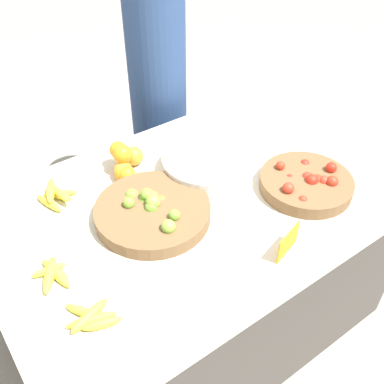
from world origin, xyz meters
TOP-DOWN VIEW (x-y plane):
  - ground_plane at (0.00, 0.00)m, footprint 12.00×12.00m
  - market_table at (0.00, 0.00)m, footprint 1.58×1.09m
  - lime_bowl at (-0.17, 0.01)m, footprint 0.43×0.43m
  - tomato_basket at (0.42, -0.20)m, footprint 0.37×0.37m
  - orange_pile at (-0.12, 0.31)m, footprint 0.17×0.18m
  - metal_bowl at (0.16, 0.12)m, footprint 0.37×0.37m
  - price_sign at (0.11, -0.40)m, footprint 0.13×0.04m
  - banana_bunch_front_left at (-0.56, -0.26)m, footprint 0.16×0.16m
  - banana_bunch_middle_left at (-0.58, -0.03)m, footprint 0.12×0.16m
  - banana_bunch_front_right at (-0.42, 0.32)m, footprint 0.16×0.18m
  - vendor_person at (0.36, 0.81)m, footprint 0.30×0.30m

SIDE VIEW (x-z plane):
  - ground_plane at x=0.00m, z-range 0.00..0.00m
  - market_table at x=0.00m, z-range 0.00..0.74m
  - vendor_person at x=0.36m, z-range -0.06..1.46m
  - banana_bunch_middle_left at x=-0.58m, z-range 0.73..0.77m
  - banana_bunch_front_left at x=-0.56m, z-range 0.73..0.77m
  - banana_bunch_front_right at x=-0.42m, z-range 0.73..0.79m
  - lime_bowl at x=-0.17m, z-range 0.72..0.81m
  - tomato_basket at x=0.42m, z-range 0.72..0.81m
  - metal_bowl at x=0.16m, z-range 0.74..0.81m
  - price_sign at x=0.11m, z-range 0.74..0.84m
  - orange_pile at x=-0.12m, z-range 0.72..0.86m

